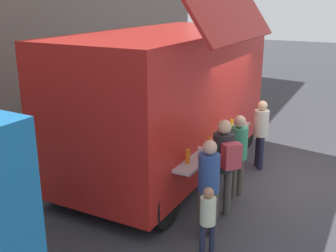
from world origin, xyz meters
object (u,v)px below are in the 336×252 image
Objects in this scene: customer_extra_browsing at (261,128)px; trash_bin at (166,97)px; customer_front_ordering at (238,149)px; child_near_queue at (208,216)px; customer_rear_waiting at (209,180)px; food_truck_main at (169,97)px; customer_mid_with_backpack at (224,159)px.

trash_bin is at bearing -73.58° from customer_extra_browsing.
customer_front_ordering reaches higher than customer_extra_browsing.
customer_front_ordering is 1.45× the size of child_near_queue.
child_near_queue is at bearing 59.27° from customer_extra_browsing.
customer_front_ordering reaches higher than trash_bin.
food_truck_main is at bearing -13.77° from customer_rear_waiting.
customer_front_ordering is at bearing -30.83° from child_near_queue.
customer_mid_with_backpack is (-0.86, -0.01, 0.11)m from customer_front_ordering.
food_truck_main reaches higher than child_near_queue.
child_near_queue is at bearing -149.04° from trash_bin.
customer_mid_with_backpack is 2.49m from customer_extra_browsing.
customer_mid_with_backpack is 1.57× the size of child_near_queue.
child_near_queue is at bearing 147.85° from customer_rear_waiting.
trash_bin is 0.58× the size of customer_rear_waiting.
customer_front_ordering is 2.14m from child_near_queue.
food_truck_main is 2.20m from customer_extra_browsing.
child_near_queue is at bearing 111.96° from customer_front_ordering.
trash_bin is (4.46, 2.32, -1.20)m from food_truck_main.
customer_rear_waiting reaches higher than customer_extra_browsing.
trash_bin is 8.43m from child_near_queue.
customer_mid_with_backpack is 1.13× the size of customer_extra_browsing.
customer_mid_with_backpack is at bearing -27.37° from child_near_queue.
customer_front_ordering is (-0.66, -1.81, -0.69)m from food_truck_main.
child_near_queue is at bearing -142.42° from food_truck_main.
child_near_queue is (-7.23, -4.34, 0.20)m from trash_bin.
trash_bin is at bearing -21.13° from customer_rear_waiting.
customer_front_ordering is 0.93× the size of customer_mid_with_backpack.
customer_mid_with_backpack is at bearing 56.10° from customer_extra_browsing.
customer_front_ordering is at bearing -108.60° from food_truck_main.
customer_extra_browsing is 3.74m from child_near_queue.
customer_rear_waiting is (-0.71, 0.01, -0.10)m from customer_mid_with_backpack.
food_truck_main is 3.31× the size of customer_mid_with_backpack.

